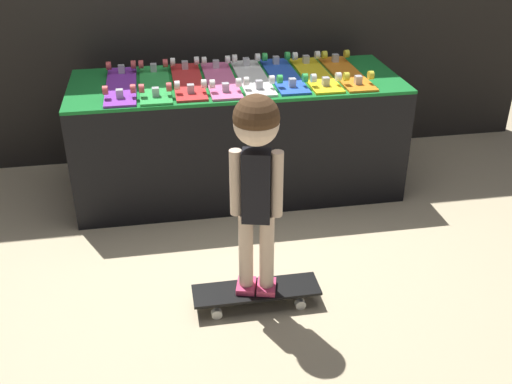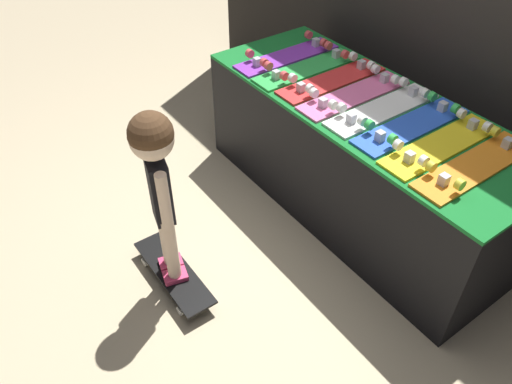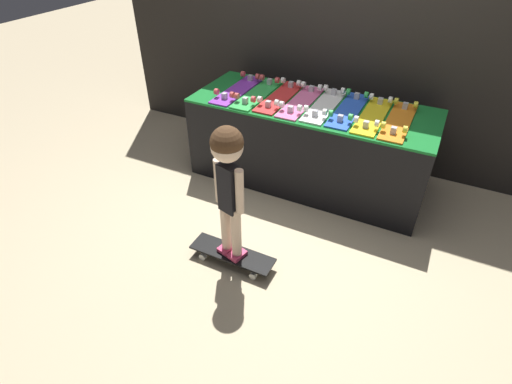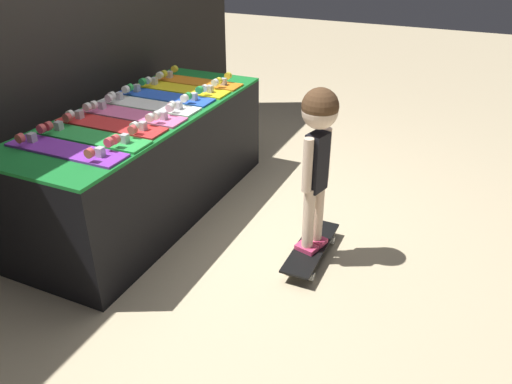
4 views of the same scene
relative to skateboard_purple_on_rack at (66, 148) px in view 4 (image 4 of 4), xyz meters
name	(u,v)px [view 4 (image 4 of 4)]	position (x,y,z in m)	size (l,w,h in m)	color
ground_plane	(222,226)	(0.71, -0.57, -0.77)	(16.00, 16.00, 0.00)	beige
back_wall	(57,40)	(0.71, 0.64, 0.39)	(4.67, 0.10, 2.33)	black
display_rack	(147,162)	(0.71, 0.02, -0.40)	(2.07, 0.80, 0.76)	black
skateboard_purple_on_rack	(66,148)	(0.00, 0.00, 0.00)	(0.18, 0.73, 0.09)	purple
skateboard_green_on_rack	(91,136)	(0.20, 0.00, 0.00)	(0.18, 0.73, 0.09)	green
skateboard_red_on_rack	(111,123)	(0.41, 0.02, 0.00)	(0.18, 0.73, 0.09)	red
skateboard_pink_on_rack	(132,113)	(0.61, 0.01, 0.00)	(0.18, 0.73, 0.09)	pink
skateboard_white_on_rack	(149,104)	(0.81, 0.02, 0.00)	(0.18, 0.73, 0.09)	white
skateboard_blue_on_rack	(165,95)	(1.02, 0.03, 0.00)	(0.18, 0.73, 0.09)	blue
skateboard_yellow_on_rack	(182,88)	(1.22, 0.01, 0.00)	(0.18, 0.73, 0.09)	yellow
skateboard_orange_on_rack	(196,81)	(1.42, 0.01, 0.00)	(0.18, 0.73, 0.09)	orange
skateboard_on_floor	(311,248)	(0.61, -1.25, -0.70)	(0.63, 0.18, 0.09)	black
child	(318,141)	(0.61, -1.25, 0.02)	(0.24, 0.20, 1.01)	#E03D6B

